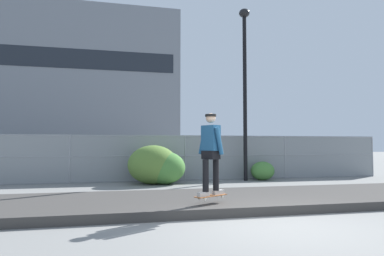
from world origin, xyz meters
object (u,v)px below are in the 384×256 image
at_px(street_lamp, 245,73).
at_px(parked_car_near, 99,158).
at_px(parked_car_mid, 216,157).
at_px(shrub_right, 263,171).
at_px(skater, 211,148).
at_px(skateboard, 211,196).
at_px(shrub_center, 164,168).
at_px(shrub_left, 153,165).

xyz_separation_m(street_lamp, parked_car_near, (-5.95, 3.71, -3.58)).
distance_m(parked_car_mid, shrub_right, 3.85).
bearing_deg(parked_car_mid, street_lamp, -87.70).
relative_size(parked_car_near, shrub_right, 4.56).
bearing_deg(skater, skateboard, 0.00).
distance_m(skateboard, parked_car_near, 10.20).
bearing_deg(shrub_center, shrub_right, 7.46).
bearing_deg(street_lamp, shrub_center, -171.11).
bearing_deg(shrub_center, parked_car_near, 120.76).
relative_size(parked_car_mid, shrub_right, 4.47).
xyz_separation_m(parked_car_near, parked_car_mid, (5.81, 0.01, 0.00)).
bearing_deg(shrub_left, shrub_center, -15.79).
relative_size(street_lamp, shrub_left, 3.83).
distance_m(skater, parked_car_mid, 10.32).
distance_m(street_lamp, shrub_center, 5.15).
bearing_deg(shrub_center, parked_car_mid, 52.43).
relative_size(skater, parked_car_mid, 0.39).
height_order(parked_car_mid, shrub_right, parked_car_mid).
height_order(street_lamp, parked_car_near, street_lamp).
bearing_deg(street_lamp, skateboard, -117.90).
bearing_deg(parked_car_mid, shrub_left, -131.58).
relative_size(street_lamp, shrub_right, 7.18).
xyz_separation_m(shrub_left, shrub_right, (4.59, 0.43, -0.34)).
height_order(shrub_left, shrub_right, shrub_left).
xyz_separation_m(skater, shrub_left, (-0.60, 5.69, -0.65)).
bearing_deg(shrub_right, street_lamp, -179.17).
distance_m(parked_car_near, shrub_right, 7.68).
height_order(parked_car_near, shrub_right, parked_car_near).
height_order(skateboard, parked_car_near, parked_car_near).
bearing_deg(shrub_left, shrub_right, 5.40).
bearing_deg(shrub_right, parked_car_near, 151.13).
height_order(parked_car_mid, shrub_center, parked_car_mid).
xyz_separation_m(parked_car_near, shrub_center, (2.53, -4.25, -0.23)).
height_order(shrub_left, shrub_center, shrub_left).
relative_size(parked_car_near, shrub_left, 2.43).
bearing_deg(parked_car_near, skateboard, -74.51).
relative_size(shrub_center, shrub_right, 1.58).
height_order(skateboard, skater, skater).
xyz_separation_m(skater, parked_car_mid, (3.09, 9.83, -0.53)).
xyz_separation_m(parked_car_mid, shrub_center, (-3.28, -4.26, -0.23)).
height_order(skateboard, parked_car_mid, parked_car_mid).
relative_size(skater, shrub_right, 1.75).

